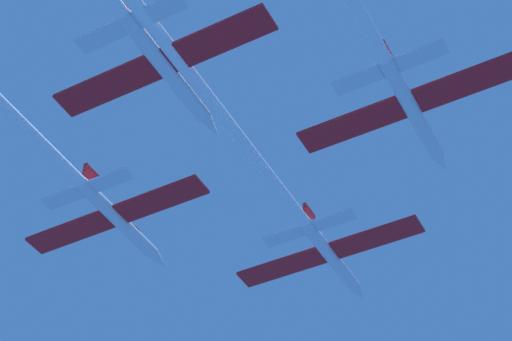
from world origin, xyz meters
name	(u,v)px	position (x,y,z in m)	size (l,w,h in m)	color
jet_lead	(253,156)	(0.57, -14.15, 0.23)	(17.50, 53.20, 2.90)	white
jet_left_wing	(43,145)	(-13.44, -22.87, 0.34)	(17.50, 43.03, 2.90)	white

